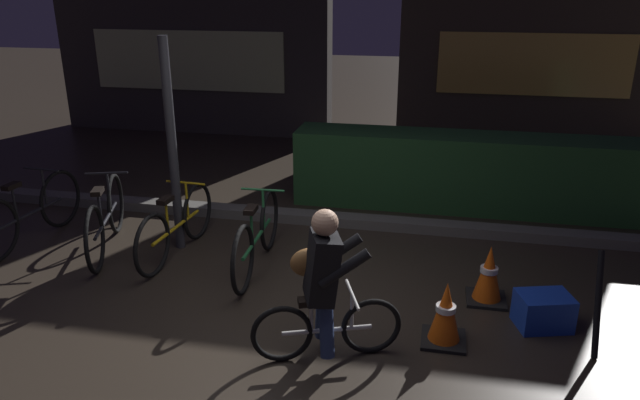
{
  "coord_description": "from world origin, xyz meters",
  "views": [
    {
      "loc": [
        1.23,
        -4.38,
        2.77
      ],
      "look_at": [
        0.2,
        0.6,
        0.9
      ],
      "focal_mm": 33.15,
      "sensor_mm": 36.0,
      "label": 1
    }
  ],
  "objects_px": {
    "parked_bike_left_mid": "(106,219)",
    "closed_umbrella": "(598,304)",
    "parked_bike_center_left": "(176,226)",
    "blue_crate": "(543,311)",
    "street_post": "(172,148)",
    "parked_bike_leftmost": "(29,213)",
    "cyclist": "(323,285)",
    "traffic_cone_near": "(445,314)",
    "traffic_cone_far": "(489,275)",
    "parked_bike_center_right": "(257,237)"
  },
  "relations": [
    {
      "from": "street_post",
      "to": "parked_bike_center_left",
      "type": "height_order",
      "value": "street_post"
    },
    {
      "from": "street_post",
      "to": "cyclist",
      "type": "distance_m",
      "value": 2.64
    },
    {
      "from": "cyclist",
      "to": "closed_umbrella",
      "type": "height_order",
      "value": "cyclist"
    },
    {
      "from": "parked_bike_center_left",
      "to": "closed_umbrella",
      "type": "bearing_deg",
      "value": -99.25
    },
    {
      "from": "blue_crate",
      "to": "traffic_cone_near",
      "type": "bearing_deg",
      "value": -154.12
    },
    {
      "from": "parked_bike_center_right",
      "to": "traffic_cone_far",
      "type": "height_order",
      "value": "parked_bike_center_right"
    },
    {
      "from": "parked_bike_leftmost",
      "to": "blue_crate",
      "type": "height_order",
      "value": "parked_bike_leftmost"
    },
    {
      "from": "parked_bike_leftmost",
      "to": "traffic_cone_far",
      "type": "height_order",
      "value": "parked_bike_leftmost"
    },
    {
      "from": "traffic_cone_far",
      "to": "cyclist",
      "type": "relative_size",
      "value": 0.44
    },
    {
      "from": "street_post",
      "to": "parked_bike_left_mid",
      "type": "distance_m",
      "value": 1.1
    },
    {
      "from": "parked_bike_left_mid",
      "to": "closed_umbrella",
      "type": "bearing_deg",
      "value": -119.69
    },
    {
      "from": "parked_bike_leftmost",
      "to": "parked_bike_left_mid",
      "type": "xyz_separation_m",
      "value": [
        0.94,
        -0.0,
        0.0
      ]
    },
    {
      "from": "blue_crate",
      "to": "closed_umbrella",
      "type": "relative_size",
      "value": 0.52
    },
    {
      "from": "traffic_cone_near",
      "to": "street_post",
      "type": "bearing_deg",
      "value": 155.83
    },
    {
      "from": "parked_bike_leftmost",
      "to": "traffic_cone_near",
      "type": "xyz_separation_m",
      "value": [
        4.58,
        -1.08,
        -0.1
      ]
    },
    {
      "from": "parked_bike_leftmost",
      "to": "traffic_cone_far",
      "type": "bearing_deg",
      "value": -89.65
    },
    {
      "from": "traffic_cone_far",
      "to": "parked_bike_center_left",
      "type": "bearing_deg",
      "value": 173.95
    },
    {
      "from": "parked_bike_center_left",
      "to": "traffic_cone_far",
      "type": "distance_m",
      "value": 3.23
    },
    {
      "from": "closed_umbrella",
      "to": "cyclist",
      "type": "bearing_deg",
      "value": 106.26
    },
    {
      "from": "parked_bike_left_mid",
      "to": "parked_bike_center_left",
      "type": "height_order",
      "value": "parked_bike_left_mid"
    },
    {
      "from": "street_post",
      "to": "cyclist",
      "type": "relative_size",
      "value": 1.84
    },
    {
      "from": "traffic_cone_near",
      "to": "closed_umbrella",
      "type": "xyz_separation_m",
      "value": [
        1.17,
        0.15,
        0.14
      ]
    },
    {
      "from": "parked_bike_left_mid",
      "to": "parked_bike_center_left",
      "type": "xyz_separation_m",
      "value": [
        0.81,
        0.02,
        -0.02
      ]
    },
    {
      "from": "closed_umbrella",
      "to": "parked_bike_leftmost",
      "type": "bearing_deg",
      "value": 82.72
    },
    {
      "from": "blue_crate",
      "to": "closed_umbrella",
      "type": "distance_m",
      "value": 0.49
    },
    {
      "from": "parked_bike_left_mid",
      "to": "closed_umbrella",
      "type": "xyz_separation_m",
      "value": [
        4.81,
        -0.93,
        0.04
      ]
    },
    {
      "from": "street_post",
      "to": "closed_umbrella",
      "type": "bearing_deg",
      "value": -15.8
    },
    {
      "from": "traffic_cone_near",
      "to": "closed_umbrella",
      "type": "relative_size",
      "value": 0.63
    },
    {
      "from": "blue_crate",
      "to": "parked_bike_center_right",
      "type": "bearing_deg",
      "value": 168.18
    },
    {
      "from": "traffic_cone_near",
      "to": "traffic_cone_far",
      "type": "distance_m",
      "value": 0.85
    },
    {
      "from": "parked_bike_leftmost",
      "to": "parked_bike_center_right",
      "type": "distance_m",
      "value": 2.69
    },
    {
      "from": "street_post",
      "to": "traffic_cone_far",
      "type": "xyz_separation_m",
      "value": [
        3.28,
        -0.54,
        -0.88
      ]
    },
    {
      "from": "parked_bike_center_left",
      "to": "traffic_cone_near",
      "type": "relative_size",
      "value": 3.02
    },
    {
      "from": "traffic_cone_far",
      "to": "blue_crate",
      "type": "distance_m",
      "value": 0.58
    },
    {
      "from": "street_post",
      "to": "parked_bike_leftmost",
      "type": "distance_m",
      "value": 1.87
    },
    {
      "from": "street_post",
      "to": "closed_umbrella",
      "type": "xyz_separation_m",
      "value": [
        4.06,
        -1.15,
        -0.74
      ]
    },
    {
      "from": "traffic_cone_far",
      "to": "parked_bike_leftmost",
      "type": "bearing_deg",
      "value": 176.35
    },
    {
      "from": "parked_bike_leftmost",
      "to": "cyclist",
      "type": "xyz_separation_m",
      "value": [
        3.65,
        -1.46,
        0.27
      ]
    },
    {
      "from": "traffic_cone_far",
      "to": "closed_umbrella",
      "type": "distance_m",
      "value": 1.0
    },
    {
      "from": "closed_umbrella",
      "to": "parked_bike_left_mid",
      "type": "bearing_deg",
      "value": 80.97
    },
    {
      "from": "closed_umbrella",
      "to": "blue_crate",
      "type": "bearing_deg",
      "value": 55.84
    },
    {
      "from": "parked_bike_leftmost",
      "to": "closed_umbrella",
      "type": "relative_size",
      "value": 2.03
    },
    {
      "from": "parked_bike_center_left",
      "to": "parked_bike_leftmost",
      "type": "bearing_deg",
      "value": 94.89
    },
    {
      "from": "parked_bike_center_left",
      "to": "blue_crate",
      "type": "height_order",
      "value": "parked_bike_center_left"
    },
    {
      "from": "parked_bike_left_mid",
      "to": "blue_crate",
      "type": "relative_size",
      "value": 3.8
    },
    {
      "from": "parked_bike_left_mid",
      "to": "parked_bike_center_right",
      "type": "distance_m",
      "value": 1.75
    },
    {
      "from": "parked_bike_center_left",
      "to": "parked_bike_center_right",
      "type": "bearing_deg",
      "value": -93.84
    },
    {
      "from": "parked_bike_center_left",
      "to": "traffic_cone_near",
      "type": "distance_m",
      "value": 3.04
    },
    {
      "from": "street_post",
      "to": "cyclist",
      "type": "bearing_deg",
      "value": -40.7
    },
    {
      "from": "parked_bike_center_left",
      "to": "traffic_cone_far",
      "type": "xyz_separation_m",
      "value": [
        3.21,
        -0.34,
        -0.08
      ]
    }
  ]
}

